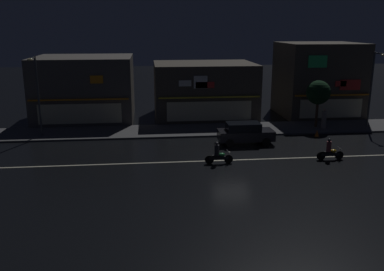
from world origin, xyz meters
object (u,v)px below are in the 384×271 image
Objects in this scene: pedestrian_on_sidewalk at (324,119)px; motorcycle_following at (330,151)px; streetlamp_west at (37,89)px; parked_car_near_kerb at (245,133)px; traffic_cone at (317,133)px; motorcycle_opposite_lane at (218,155)px; streetlamp_mid at (373,83)px.

pedestrian_on_sidewalk reaches higher than motorcycle_following.
streetlamp_west is 16.97m from parked_car_near_kerb.
parked_car_near_kerb is 7.82× the size of traffic_cone.
pedestrian_on_sidewalk reaches higher than traffic_cone.
streetlamp_west is at bearing 174.91° from traffic_cone.
streetlamp_west is 1.51× the size of parked_car_near_kerb.
motorcycle_following is 3.45× the size of traffic_cone.
traffic_cone is (6.47, 1.48, -0.59)m from parked_car_near_kerb.
streetlamp_west is at bearing -35.54° from motorcycle_opposite_lane.
pedestrian_on_sidewalk is 0.41× the size of parked_car_near_kerb.
streetlamp_mid is 3.48× the size of motorcycle_opposite_lane.
streetlamp_west is at bearing 167.84° from parked_car_near_kerb.
traffic_cone is (-1.48, -2.17, -0.66)m from pedestrian_on_sidewalk.
parked_car_near_kerb is 5.50m from motorcycle_opposite_lane.
streetlamp_mid is 5.35m from pedestrian_on_sidewalk.
streetlamp_mid is 7.34m from traffic_cone.
motorcycle_following is (21.17, -8.15, -3.37)m from streetlamp_west.
motorcycle_opposite_lane is at bearing -164.22° from pedestrian_on_sidewalk.
parked_car_near_kerb reaches higher than motorcycle_following.
motorcycle_opposite_lane is 3.45× the size of traffic_cone.
parked_car_near_kerb is at bearing -12.16° from streetlamp_west.
streetlamp_mid is (28.58, 0.37, 0.07)m from streetlamp_west.
parked_car_near_kerb is (-7.95, -3.65, -0.07)m from pedestrian_on_sidewalk.
streetlamp_mid is 13.27m from parked_car_near_kerb.
pedestrian_on_sidewalk is at bearing -176.96° from streetlamp_mid.
streetlamp_mid is 12.03× the size of traffic_cone.
streetlamp_west is 3.41× the size of motorcycle_following.
traffic_cone is at bearing -106.70° from motorcycle_following.
streetlamp_west is 22.93m from motorcycle_following.
streetlamp_west reaches higher than pedestrian_on_sidewalk.
motorcycle_opposite_lane is (-7.77, -0.03, 0.00)m from motorcycle_following.
pedestrian_on_sidewalk is 0.92× the size of motorcycle_opposite_lane.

